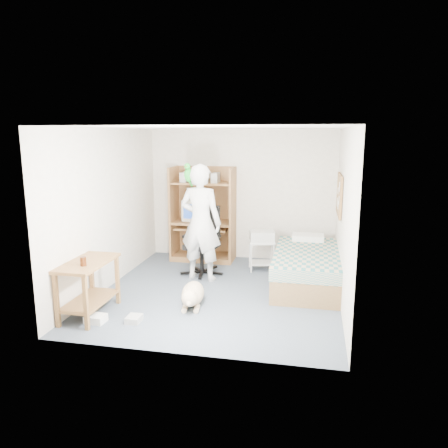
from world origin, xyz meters
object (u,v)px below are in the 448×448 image
person (201,223)px  printer_cart (262,251)px  computer_hutch (204,218)px  bed (306,268)px  side_desk (88,280)px  office_chair (203,250)px  dog (192,294)px

person → printer_cart: size_ratio=3.59×
computer_hutch → bed: 2.35m
computer_hutch → side_desk: (-0.85, -2.94, -0.33)m
computer_hutch → bed: bearing=-29.3°
computer_hutch → bed: (2.00, -1.12, -0.53)m
bed → office_chair: office_chair is taller
computer_hutch → bed: size_ratio=0.89×
office_chair → printer_cart: office_chair is taller
bed → office_chair: bearing=172.1°
bed → dog: (-1.58, -1.21, -0.13)m
bed → computer_hutch: bearing=150.7°
side_desk → dog: bearing=25.4°
computer_hutch → person: size_ratio=0.93×
computer_hutch → side_desk: 3.08m
side_desk → office_chair: office_chair is taller
bed → office_chair: size_ratio=1.73×
side_desk → dog: side_desk is taller
person → side_desk: bearing=66.9°
dog → printer_cart: bearing=58.3°
office_chair → dog: office_chair is taller
computer_hutch → side_desk: bearing=-106.1°
side_desk → person: 2.12m
bed → person: size_ratio=1.04×
side_desk → office_chair: 2.32m
side_desk → office_chair: bearing=62.8°
bed → side_desk: size_ratio=2.02×
office_chair → bed: bearing=1.1°
computer_hutch → printer_cart: bearing=-22.2°
bed → side_desk: 3.39m
printer_cart → dog: bearing=-125.6°
side_desk → dog: size_ratio=1.01×
dog → computer_hutch: bearing=91.3°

